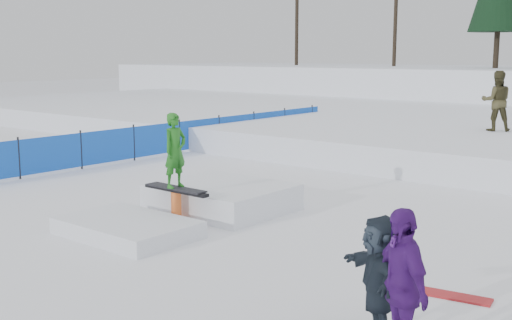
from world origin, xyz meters
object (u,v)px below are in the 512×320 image
Objects in this scene: safety_fence at (179,136)px; spectator_dark at (379,278)px; spectator_purple at (401,287)px; jib_rail_feature at (197,202)px; walker_olive at (496,101)px.

spectator_dark is at bearing -35.00° from safety_fence.
spectator_dark is (11.76, -8.24, 0.18)m from safety_fence.
spectator_purple is 6.71m from jib_rail_feature.
spectator_dark is 0.33× the size of jib_rail_feature.
walker_olive reaches higher than spectator_purple.
safety_fence is 14.93m from spectator_purple.
safety_fence is 3.64× the size of jib_rail_feature.
jib_rail_feature is (-1.87, -11.44, -1.44)m from walker_olive.
spectator_purple is 0.38× the size of jib_rail_feature.
spectator_dark is 6.14m from jib_rail_feature.
walker_olive reaches higher than safety_fence.
walker_olive reaches higher than spectator_dark.
jib_rail_feature is (6.26, -5.54, -0.25)m from safety_fence.
jib_rail_feature is at bearing -165.39° from spectator_dark.
safety_fence is 10.12m from walker_olive.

